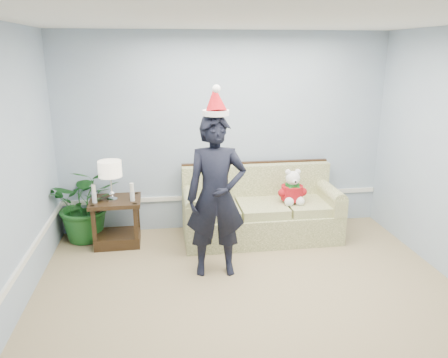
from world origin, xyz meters
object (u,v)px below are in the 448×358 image
side_table (117,227)px  table_lamp (110,171)px  houseplant (86,203)px  man (216,197)px  teddy_bear (292,191)px  sofa (260,212)px

side_table → table_lamp: table_lamp is taller
side_table → houseplant: (-0.40, 0.21, 0.27)m
houseplant → man: (1.59, -1.14, 0.39)m
table_lamp → teddy_bear: bearing=-2.3°
sofa → houseplant: 2.31m
side_table → teddy_bear: (2.29, -0.14, 0.43)m
side_table → houseplant: houseplant is taller
side_table → houseplant: size_ratio=0.63×
sofa → side_table: bearing=179.5°
houseplant → teddy_bear: houseplant is taller
side_table → teddy_bear: 2.34m
sofa → side_table: sofa is taller
sofa → side_table: size_ratio=3.19×
side_table → sofa: bearing=-0.1°
man → teddy_bear: (1.11, 0.79, -0.23)m
man → houseplant: bearing=147.2°
side_table → man: size_ratio=0.36×
table_lamp → houseplant: 0.67m
sofa → table_lamp: (-1.93, -0.04, 0.67)m
table_lamp → sofa: bearing=1.2°
sofa → teddy_bear: (0.40, -0.14, 0.33)m
sofa → side_table: 1.90m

